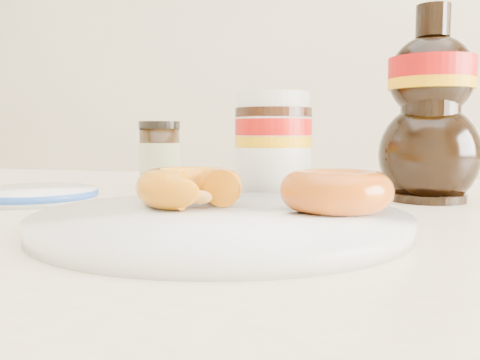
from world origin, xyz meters
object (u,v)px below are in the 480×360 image
(syrup_bottle, at_px, (431,105))
(blue_rim_saucer, at_px, (33,194))
(donut_whole, at_px, (336,191))
(nutella_jar, at_px, (273,143))
(dark_jar, at_px, (160,155))
(donut_bitten, at_px, (190,187))
(plate, at_px, (221,221))
(dining_table, at_px, (266,299))

(syrup_bottle, relative_size, blue_rim_saucer, 1.52)
(donut_whole, relative_size, nutella_jar, 0.74)
(syrup_bottle, xyz_separation_m, blue_rim_saucer, (-0.42, -0.13, -0.10))
(nutella_jar, bearing_deg, syrup_bottle, 15.33)
(dark_jar, bearing_deg, donut_bitten, -60.03)
(plate, bearing_deg, donut_whole, 22.45)
(dining_table, bearing_deg, syrup_bottle, 42.35)
(dining_table, height_order, dark_jar, dark_jar)
(dining_table, xyz_separation_m, blue_rim_saucer, (-0.27, 0.01, 0.09))
(nutella_jar, bearing_deg, donut_bitten, -101.68)
(syrup_bottle, bearing_deg, donut_whole, -111.06)
(dining_table, xyz_separation_m, plate, (-0.01, -0.10, 0.09))
(dining_table, bearing_deg, dark_jar, 135.92)
(dining_table, bearing_deg, donut_bitten, -124.56)
(donut_bitten, height_order, donut_whole, same)
(blue_rim_saucer, bearing_deg, plate, -22.98)
(donut_bitten, bearing_deg, blue_rim_saucer, 159.93)
(syrup_bottle, height_order, blue_rim_saucer, syrup_bottle)
(donut_whole, bearing_deg, nutella_jar, 119.37)
(dining_table, relative_size, donut_whole, 15.77)
(plate, distance_m, donut_bitten, 0.05)
(donut_whole, bearing_deg, donut_bitten, -177.02)
(dining_table, relative_size, syrup_bottle, 6.61)
(nutella_jar, xyz_separation_m, dark_jar, (-0.19, 0.10, -0.02))
(plate, xyz_separation_m, blue_rim_saucer, (-0.26, 0.11, 0.00))
(donut_bitten, xyz_separation_m, syrup_bottle, (0.20, 0.21, 0.08))
(dining_table, relative_size, plate, 4.88)
(syrup_bottle, distance_m, dark_jar, 0.36)
(nutella_jar, bearing_deg, dining_table, -80.56)
(donut_bitten, xyz_separation_m, donut_whole, (0.12, 0.01, 0.00))
(donut_whole, height_order, blue_rim_saucer, donut_whole)
(syrup_bottle, bearing_deg, plate, -124.36)
(donut_bitten, height_order, nutella_jar, nutella_jar)
(plate, height_order, syrup_bottle, syrup_bottle)
(dining_table, height_order, plate, plate)
(plate, relative_size, donut_bitten, 3.20)
(plate, bearing_deg, donut_bitten, 142.96)
(donut_whole, xyz_separation_m, dark_jar, (-0.27, 0.26, 0.01))
(dark_jar, bearing_deg, nutella_jar, -29.23)
(donut_bitten, relative_size, nutella_jar, 0.75)
(donut_whole, bearing_deg, dark_jar, 136.55)
(dining_table, bearing_deg, nutella_jar, 99.44)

